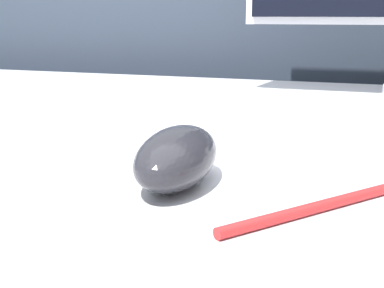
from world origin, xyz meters
name	(u,v)px	position (x,y,z in m)	size (l,w,h in m)	color
partition_panel	(301,179)	(0.00, 0.68, 0.52)	(5.00, 0.03, 1.05)	#333D4C
computer_mouse_near	(177,157)	(0.01, -0.15, 0.79)	(0.06, 0.12, 0.05)	#232328
keyboard	(221,120)	(-0.02, 0.06, 0.78)	(0.38, 0.14, 0.02)	silver
pen	(311,209)	(0.11, -0.18, 0.77)	(0.10, 0.13, 0.01)	red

